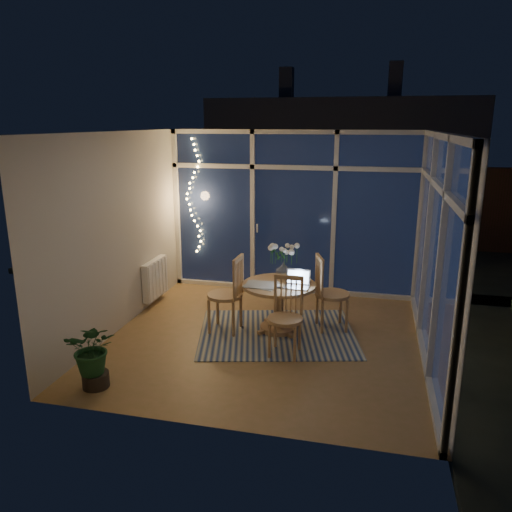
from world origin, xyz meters
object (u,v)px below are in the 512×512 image
(chair_left, at_px, (225,293))
(chair_right, at_px, (332,292))
(laptop, at_px, (297,279))
(chair_front, at_px, (285,317))
(dining_table, at_px, (279,307))
(flower_vase, at_px, (284,270))
(potted_plant, at_px, (93,354))

(chair_left, bearing_deg, chair_right, 108.00)
(chair_left, distance_m, laptop, 0.97)
(chair_front, bearing_deg, laptop, 88.46)
(dining_table, xyz_separation_m, chair_front, (0.21, -0.69, 0.15))
(chair_front, distance_m, flower_vase, 1.03)
(chair_front, relative_size, flower_vase, 4.58)
(flower_vase, xyz_separation_m, potted_plant, (-1.61, -2.18, -0.39))
(dining_table, xyz_separation_m, laptop, (0.24, -0.10, 0.45))
(chair_front, xyz_separation_m, laptop, (0.04, 0.59, 0.30))
(chair_left, distance_m, chair_front, 1.04)
(dining_table, xyz_separation_m, chair_left, (-0.69, -0.17, 0.20))
(potted_plant, bearing_deg, chair_right, 42.80)
(chair_left, distance_m, potted_plant, 1.96)
(potted_plant, bearing_deg, chair_front, 33.71)
(chair_left, height_order, flower_vase, chair_left)
(chair_left, bearing_deg, potted_plant, -25.77)
(chair_front, bearing_deg, dining_table, 108.87)
(chair_right, bearing_deg, dining_table, 89.82)
(chair_left, xyz_separation_m, laptop, (0.94, 0.07, 0.25))
(flower_vase, distance_m, potted_plant, 2.74)
(flower_vase, bearing_deg, chair_front, -78.47)
(chair_left, bearing_deg, dining_table, 105.73)
(chair_front, bearing_deg, flower_vase, 103.73)
(chair_left, height_order, potted_plant, chair_left)
(chair_right, bearing_deg, laptop, 108.11)
(flower_vase, bearing_deg, dining_table, -91.39)
(dining_table, distance_m, laptop, 0.52)
(chair_left, relative_size, flower_vase, 5.04)
(laptop, distance_m, flower_vase, 0.45)
(dining_table, relative_size, chair_front, 1.01)
(dining_table, relative_size, flower_vase, 4.62)
(chair_right, xyz_separation_m, chair_front, (-0.48, -0.91, -0.04))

